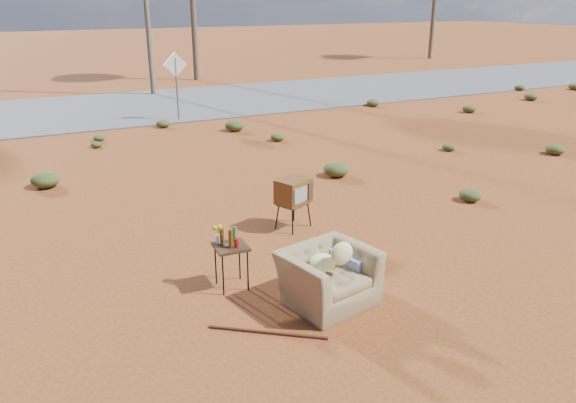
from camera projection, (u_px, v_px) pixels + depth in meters
name	position (u px, v px, depth m)	size (l,w,h in m)	color
ground	(317.00, 289.00, 7.81)	(140.00, 140.00, 0.00)	brown
highway	(116.00, 108.00, 20.41)	(140.00, 7.00, 0.04)	#565659
armchair	(333.00, 268.00, 7.40)	(1.43, 1.10, 0.99)	olive
tv_unit	(294.00, 192.00, 9.68)	(0.68, 0.62, 0.89)	black
side_table	(228.00, 244.00, 7.66)	(0.47, 0.47, 0.90)	#352113
rusty_bar	(268.00, 332.00, 6.78)	(0.04, 0.04, 1.47)	#512515
road_sign	(176.00, 74.00, 18.01)	(0.78, 0.06, 2.19)	brown
scrub_patch	(172.00, 195.00, 11.12)	(17.49, 8.07, 0.33)	#3E4B20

